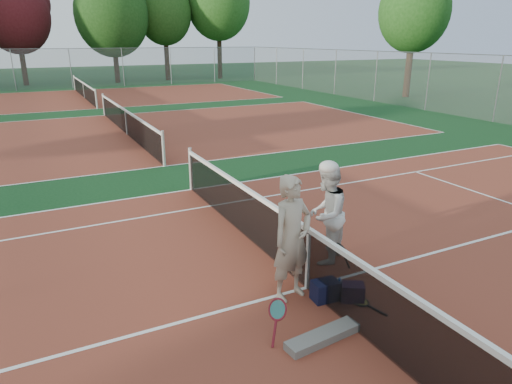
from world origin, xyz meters
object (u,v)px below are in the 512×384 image
net_main (308,258)px  sports_bag_navy (325,290)px  sports_bag_purple (352,292)px  water_bottle (339,290)px  racket_spare (360,302)px  racket_black_held (341,257)px  player_b (326,214)px  player_a (292,239)px  racket_red (277,319)px

net_main → sports_bag_navy: 0.54m
sports_bag_purple → water_bottle: water_bottle is taller
sports_bag_navy → racket_spare: bearing=-35.8°
net_main → racket_black_held: 0.83m
racket_spare → sports_bag_purple: sports_bag_purple is taller
sports_bag_navy → player_b: bearing=55.8°
water_bottle → net_main: bearing=118.3°
net_main → water_bottle: (0.25, -0.47, -0.36)m
player_a → water_bottle: bearing=-45.3°
water_bottle → sports_bag_navy: bearing=160.9°
racket_red → racket_spare: size_ratio=0.90×
sports_bag_navy → sports_bag_purple: 0.40m
player_a → player_b: 1.36m
player_b → racket_black_held: 0.77m
racket_red → racket_black_held: size_ratio=1.00×
net_main → racket_spare: net_main is taller
net_main → player_a: size_ratio=5.78×
racket_red → water_bottle: 1.34m
player_a → racket_red: size_ratio=3.54×
sports_bag_purple → water_bottle: size_ratio=1.12×
racket_red → racket_black_held: (1.79, 1.06, 0.00)m
sports_bag_navy → water_bottle: (0.20, -0.07, -0.00)m
racket_black_held → water_bottle: bearing=42.7°
racket_spare → water_bottle: 0.35m
net_main → sports_bag_navy: (0.06, -0.41, -0.36)m
net_main → player_b: 1.09m
racket_red → racket_spare: bearing=-39.8°
net_main → racket_black_held: size_ratio=20.42×
player_b → racket_red: size_ratio=3.24×
racket_black_held → sports_bag_navy: size_ratio=1.39×
net_main → player_a: (-0.35, -0.09, 0.44)m
net_main → player_a: 0.57m
player_a → racket_black_held: 1.34m
racket_spare → sports_bag_navy: size_ratio=1.55×
racket_red → water_bottle: racket_red is taller
player_b → racket_red: (-1.80, -1.54, -0.60)m
net_main → sports_bag_purple: 0.82m
net_main → sports_bag_purple: net_main is taller
player_a → water_bottle: player_a is taller
net_main → sports_bag_purple: (0.41, -0.61, -0.37)m
net_main → racket_spare: bearing=-56.0°
racket_red → water_bottle: size_ratio=1.79×
player_a → sports_bag_navy: (0.41, -0.32, -0.80)m
player_a → racket_red: player_a is taller
player_b → water_bottle: (-0.53, -1.14, -0.72)m
player_b → racket_black_held: size_ratio=3.24×
racket_spare → sports_bag_navy: 0.54m
racket_black_held → sports_bag_navy: bearing=30.5°
net_main → racket_red: bearing=-139.3°
player_a → player_b: (1.13, 0.75, -0.08)m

